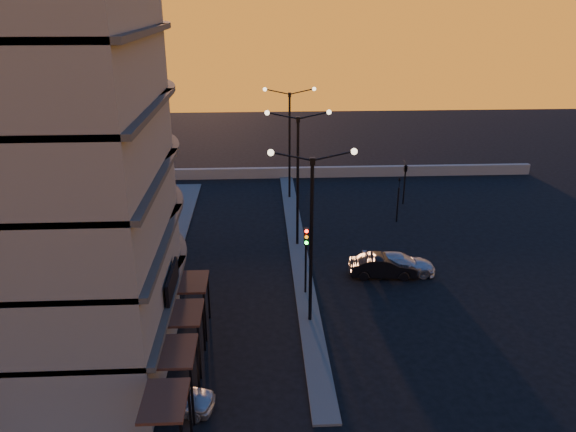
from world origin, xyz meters
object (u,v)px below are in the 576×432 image
(car_hatchback, at_px, (169,397))
(car_wagon, at_px, (399,264))
(car_sedan, at_px, (383,266))
(traffic_light_main, at_px, (306,250))
(streetlamp_mid, at_px, (298,169))

(car_hatchback, distance_m, car_wagon, 17.33)
(car_hatchback, xyz_separation_m, car_wagon, (12.57, 11.94, 0.01))
(car_sedan, distance_m, car_wagon, 1.12)
(car_hatchback, bearing_deg, traffic_light_main, -25.04)
(streetlamp_mid, height_order, car_sedan, streetlamp_mid)
(car_wagon, bearing_deg, car_sedan, 111.02)
(traffic_light_main, relative_size, car_sedan, 1.02)
(streetlamp_mid, relative_size, car_hatchback, 2.49)
(car_hatchback, relative_size, car_sedan, 0.91)
(streetlamp_mid, xyz_separation_m, traffic_light_main, (0.00, -7.13, -2.70))
(car_hatchback, xyz_separation_m, car_sedan, (11.50, 11.60, 0.04))
(traffic_light_main, height_order, car_sedan, traffic_light_main)
(streetlamp_mid, bearing_deg, traffic_light_main, -90.00)
(traffic_light_main, xyz_separation_m, car_wagon, (6.07, 2.44, -2.23))
(streetlamp_mid, relative_size, car_wagon, 2.10)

